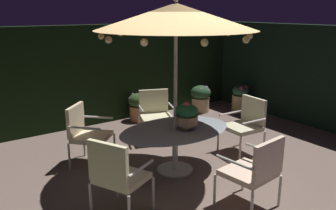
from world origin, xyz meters
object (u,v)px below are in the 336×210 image
at_px(patio_umbrella, 176,17).
at_px(patio_chair_south, 86,130).
at_px(patio_chair_north, 116,173).
at_px(patio_chair_east, 246,121).
at_px(potted_plant_left_near, 201,97).
at_px(patio_chair_southeast, 155,112).
at_px(patio_chair_northeast, 256,168).
at_px(potted_plant_front_corner, 138,106).
at_px(patio_dining_table, 175,136).
at_px(centerpiece_planter, 187,115).
at_px(potted_plant_right_far, 240,98).

height_order(patio_umbrella, patio_chair_south, patio_umbrella).
bearing_deg(patio_chair_north, patio_chair_east, 10.87).
bearing_deg(potted_plant_left_near, patio_chair_southeast, -153.93).
xyz_separation_m(patio_chair_northeast, patio_chair_south, (-1.23, 2.59, 0.01)).
relative_size(patio_chair_northeast, patio_chair_south, 0.99).
distance_m(patio_umbrella, patio_chair_southeast, 2.39).
bearing_deg(potted_plant_front_corner, patio_chair_north, -124.05).
distance_m(patio_dining_table, potted_plant_left_near, 3.50).
bearing_deg(potted_plant_left_near, patio_chair_east, -112.67).
xyz_separation_m(patio_chair_east, patio_chair_southeast, (-0.97, 1.51, -0.02)).
bearing_deg(patio_umbrella, patio_chair_southeast, 68.97).
height_order(centerpiece_planter, patio_chair_east, centerpiece_planter).
xyz_separation_m(patio_chair_southeast, potted_plant_front_corner, (0.33, 1.25, -0.22)).
xyz_separation_m(patio_chair_northeast, potted_plant_right_far, (3.25, 3.35, -0.23)).
distance_m(patio_dining_table, centerpiece_planter, 0.39).
relative_size(centerpiece_planter, potted_plant_front_corner, 0.67).
bearing_deg(patio_chair_southeast, patio_umbrella, -111.03).
bearing_deg(patio_chair_north, potted_plant_right_far, 27.58).
distance_m(patio_chair_south, potted_plant_left_near, 3.84).
bearing_deg(patio_dining_table, patio_umbrella, 87.67).
relative_size(patio_dining_table, patio_chair_south, 1.85).
xyz_separation_m(patio_umbrella, patio_chair_south, (-1.06, 1.08, -1.84)).
bearing_deg(potted_plant_right_far, patio_chair_east, -134.44).
height_order(patio_chair_northeast, potted_plant_front_corner, patio_chair_northeast).
bearing_deg(centerpiece_planter, patio_dining_table, 140.04).
relative_size(patio_dining_table, patio_chair_east, 1.86).
height_order(patio_chair_east, patio_chair_south, patio_chair_south).
relative_size(centerpiece_planter, patio_chair_north, 0.42).
height_order(centerpiece_planter, potted_plant_front_corner, centerpiece_planter).
bearing_deg(potted_plant_left_near, patio_umbrella, -136.82).
distance_m(patio_chair_north, potted_plant_left_near, 4.96).
bearing_deg(patio_chair_east, patio_dining_table, 176.17).
bearing_deg(potted_plant_right_far, patio_umbrella, -151.63).
distance_m(patio_chair_southeast, patio_chair_south, 1.63).
height_order(patio_dining_table, potted_plant_front_corner, patio_dining_table).
xyz_separation_m(patio_chair_northeast, patio_chair_southeast, (0.37, 2.91, -0.01)).
bearing_deg(patio_chair_north, patio_chair_southeast, 47.26).
bearing_deg(patio_dining_table, patio_chair_east, -3.83).
distance_m(patio_umbrella, potted_plant_front_corner, 3.49).
bearing_deg(patio_umbrella, potted_plant_left_near, 43.18).
relative_size(centerpiece_planter, patio_chair_south, 0.43).
relative_size(patio_umbrella, potted_plant_front_corner, 4.15).
bearing_deg(patio_umbrella, potted_plant_right_far, 28.37).
xyz_separation_m(centerpiece_planter, potted_plant_left_near, (2.41, 2.51, -0.58)).
distance_m(patio_chair_northeast, potted_plant_left_near, 4.57).
height_order(patio_umbrella, patio_chair_northeast, patio_umbrella).
bearing_deg(patio_chair_south, potted_plant_front_corner, 39.27).
height_order(centerpiece_planter, patio_chair_northeast, centerpiece_planter).
distance_m(patio_chair_south, potted_plant_front_corner, 2.51).
relative_size(patio_umbrella, patio_chair_northeast, 2.70).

